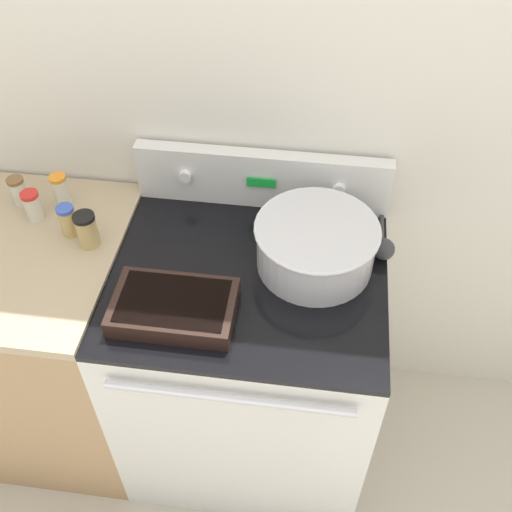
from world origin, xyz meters
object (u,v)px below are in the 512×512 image
at_px(spice_jar_black_cap, 87,230).
at_px(spice_jar_blue_cap, 68,220).
at_px(spice_jar_orange_cap, 61,191).
at_px(casserole_dish, 174,306).
at_px(ladle, 383,245).
at_px(mixing_bowl, 316,244).
at_px(spice_jar_brown_cap, 19,191).
at_px(spice_jar_red_cap, 33,206).

xyz_separation_m(spice_jar_black_cap, spice_jar_blue_cap, (-0.07, 0.04, -0.01)).
bearing_deg(spice_jar_blue_cap, spice_jar_orange_cap, 117.93).
xyz_separation_m(casserole_dish, ladle, (0.56, 0.31, -0.00)).
height_order(mixing_bowl, spice_jar_orange_cap, mixing_bowl).
xyz_separation_m(casserole_dish, spice_jar_blue_cap, (-0.38, 0.26, 0.03)).
height_order(spice_jar_blue_cap, spice_jar_brown_cap, spice_jar_blue_cap).
bearing_deg(casserole_dish, mixing_bowl, 33.38).
relative_size(spice_jar_red_cap, spice_jar_brown_cap, 1.02).
relative_size(casserole_dish, spice_jar_blue_cap, 3.22).
bearing_deg(spice_jar_blue_cap, casserole_dish, -34.07).
xyz_separation_m(casserole_dish, spice_jar_black_cap, (-0.31, 0.22, 0.04)).
bearing_deg(spice_jar_brown_cap, spice_jar_orange_cap, 1.42).
relative_size(ladle, spice_jar_orange_cap, 2.54).
bearing_deg(mixing_bowl, ladle, 20.70).
height_order(spice_jar_blue_cap, spice_jar_orange_cap, spice_jar_orange_cap).
bearing_deg(spice_jar_blue_cap, spice_jar_brown_cap, 151.00).
bearing_deg(ladle, spice_jar_blue_cap, -176.62).
bearing_deg(casserole_dish, spice_jar_brown_cap, 147.64).
bearing_deg(spice_jar_orange_cap, spice_jar_red_cap, -136.44).
xyz_separation_m(ladle, spice_jar_orange_cap, (-1.00, 0.06, 0.04)).
bearing_deg(mixing_bowl, spice_jar_black_cap, -178.43).
xyz_separation_m(ladle, spice_jar_red_cap, (-1.07, -0.00, 0.03)).
distance_m(casserole_dish, spice_jar_black_cap, 0.38).
relative_size(spice_jar_blue_cap, spice_jar_orange_cap, 0.85).
xyz_separation_m(mixing_bowl, spice_jar_orange_cap, (-0.80, 0.14, -0.01)).
xyz_separation_m(mixing_bowl, spice_jar_red_cap, (-0.87, 0.07, -0.02)).
bearing_deg(spice_jar_red_cap, spice_jar_black_cap, -23.49).
bearing_deg(spice_jar_orange_cap, spice_jar_blue_cap, -62.07).
xyz_separation_m(mixing_bowl, spice_jar_black_cap, (-0.67, -0.02, -0.01)).
distance_m(mixing_bowl, spice_jar_red_cap, 0.88).
xyz_separation_m(ladle, spice_jar_blue_cap, (-0.94, -0.06, 0.04)).
bearing_deg(casserole_dish, ladle, 29.22).
relative_size(mixing_bowl, spice_jar_black_cap, 3.15).
bearing_deg(spice_jar_red_cap, spice_jar_brown_cap, 139.54).
distance_m(casserole_dish, spice_jar_red_cap, 0.60).
relative_size(spice_jar_black_cap, spice_jar_brown_cap, 1.15).
height_order(mixing_bowl, ladle, mixing_bowl).
relative_size(mixing_bowl, spice_jar_red_cap, 3.54).
xyz_separation_m(spice_jar_orange_cap, spice_jar_brown_cap, (-0.14, -0.00, -0.01)).
distance_m(mixing_bowl, ladle, 0.22).
bearing_deg(spice_jar_red_cap, ladle, 0.26).
relative_size(ladle, spice_jar_blue_cap, 2.98).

